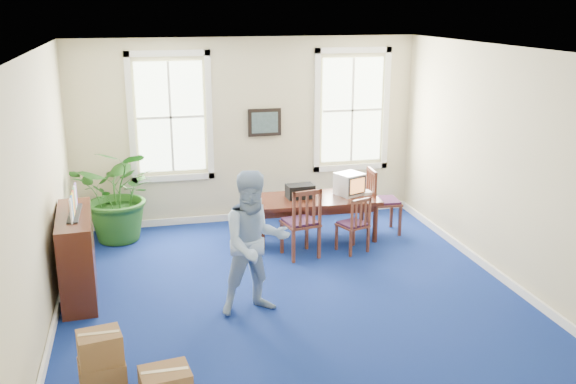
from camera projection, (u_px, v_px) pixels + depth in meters
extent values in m
plane|color=navy|center=(291.00, 295.00, 8.54)|extent=(6.50, 6.50, 0.00)
plane|color=white|center=(291.00, 50.00, 7.64)|extent=(6.50, 6.50, 0.00)
plane|color=beige|center=(247.00, 131.00, 11.13)|extent=(6.50, 0.00, 6.50)
plane|color=beige|center=(388.00, 284.00, 5.06)|extent=(6.50, 0.00, 6.50)
plane|color=beige|center=(40.00, 195.00, 7.43)|extent=(0.00, 6.50, 6.50)
plane|color=beige|center=(504.00, 166.00, 8.76)|extent=(0.00, 6.50, 6.50)
cube|color=white|center=(249.00, 216.00, 11.53)|extent=(6.00, 0.04, 0.12)
cube|color=white|center=(56.00, 315.00, 7.87)|extent=(0.04, 6.50, 0.12)
cube|color=white|center=(492.00, 270.00, 9.19)|extent=(0.04, 6.50, 0.12)
cube|color=white|center=(366.00, 193.00, 10.61)|extent=(0.17, 0.21, 0.05)
cube|color=black|center=(300.00, 191.00, 10.38)|extent=(0.45, 0.31, 0.22)
imported|color=#8EABD2|center=(255.00, 243.00, 7.85)|extent=(0.98, 0.80, 1.82)
cube|color=#431C11|center=(77.00, 254.00, 8.38)|extent=(0.51, 1.51, 1.17)
imported|color=#205318|center=(120.00, 194.00, 10.32)|extent=(1.74, 1.63, 1.58)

